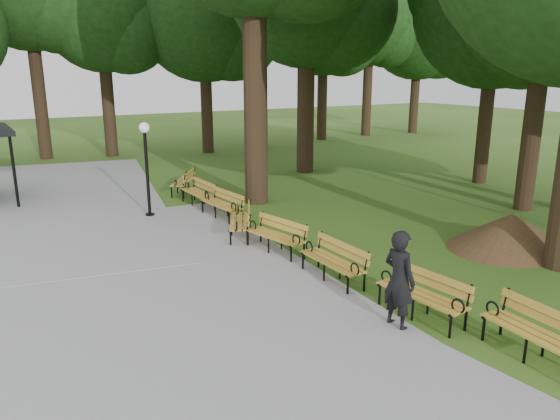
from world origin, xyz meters
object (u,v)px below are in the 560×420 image
bench_6 (239,221)px  bench_8 (198,193)px  lamp_post (146,149)px  bench_7 (221,205)px  bench_9 (183,182)px  bench_4 (332,262)px  dirt_mound (510,231)px  bench_5 (275,236)px  bench_2 (536,335)px  person (399,280)px  lawn_tree_5 (496,7)px  bench_3 (421,295)px

bench_6 → bench_8: same height
lamp_post → bench_7: 2.86m
bench_9 → bench_7: bearing=31.1°
bench_4 → bench_6: bearing=-175.6°
dirt_mound → bench_5: size_ratio=1.51×
lamp_post → bench_2: 11.89m
lamp_post → bench_5: lamp_post is taller
person → lawn_tree_5: (11.62, 7.79, 5.89)m
bench_7 → lawn_tree_5: (11.40, -0.38, 6.37)m
bench_2 → lawn_tree_5: size_ratio=0.19×
bench_5 → bench_2: bearing=-3.0°
bench_6 → bench_3: bearing=34.1°
bench_2 → lawn_tree_5: (10.49, 9.73, 6.37)m
lamp_post → bench_8: lamp_post is taller
bench_5 → bench_7: bearing=165.8°
lamp_post → bench_9: size_ratio=1.56×
person → dirt_mound: size_ratio=0.64×
bench_4 → bench_6: 3.87m
bench_3 → bench_7: same height
dirt_mound → bench_5: dirt_mound is taller
bench_4 → bench_5: bearing=-176.7°
person → lamp_post: (-1.66, 9.50, 1.23)m
bench_6 → bench_8: bearing=-157.3°
person → bench_5: 4.59m
bench_5 → bench_8: 5.45m
dirt_mound → bench_9: 11.48m
bench_3 → bench_9: size_ratio=1.00×
bench_4 → lawn_tree_5: (11.36, 5.44, 6.37)m
bench_8 → bench_3: bearing=0.5°
person → bench_9: (0.40, 12.11, -0.47)m
bench_2 → bench_9: 14.07m
bench_4 → person: bearing=-7.6°
bench_5 → person: bearing=-13.2°
bench_3 → bench_5: 4.53m
bench_8 → lamp_post: bearing=-76.3°
dirt_mound → lamp_post: bearing=133.5°
person → bench_6: 6.22m
lawn_tree_5 → bench_9: bearing=159.0°
bench_3 → bench_4: (-0.38, 2.28, 0.00)m
bench_2 → bench_7: bearing=-172.4°
bench_3 → bench_8: same height
person → bench_4: (0.26, 2.35, -0.47)m
bench_7 → bench_9: size_ratio=1.00×
bench_4 → bench_2: bearing=10.2°
dirt_mound → bench_2: 5.85m
bench_3 → bench_7: bearing=176.7°
bench_3 → bench_9: (-0.25, 12.03, 0.00)m
lamp_post → bench_9: (2.06, 2.61, -1.71)m
bench_5 → bench_9: bearing=165.5°
bench_8 → bench_9: (0.22, 2.09, 0.00)m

